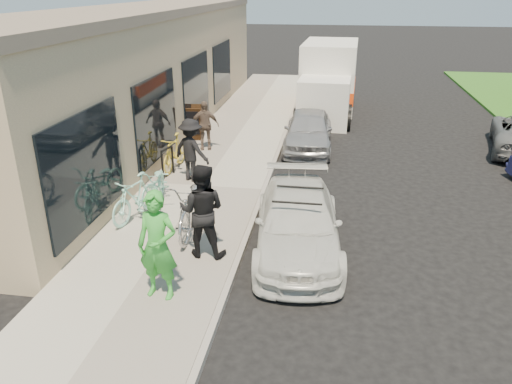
{
  "coord_description": "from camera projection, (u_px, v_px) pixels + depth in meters",
  "views": [
    {
      "loc": [
        1.17,
        -8.42,
        4.9
      ],
      "look_at": [
        -0.27,
        0.67,
        1.05
      ],
      "focal_mm": 35.0,
      "sensor_mm": 36.0,
      "label": 1
    }
  ],
  "objects": [
    {
      "name": "ground",
      "position": [
        264.0,
        255.0,
        9.73
      ],
      "size": [
        120.0,
        120.0,
        0.0
      ],
      "primitive_type": "plane",
      "color": "black",
      "rests_on": "ground"
    },
    {
      "name": "sidewalk",
      "position": [
        203.0,
        188.0,
        12.73
      ],
      "size": [
        3.0,
        34.0,
        0.15
      ],
      "primitive_type": "cube",
      "color": "#A5A194",
      "rests_on": "ground"
    },
    {
      "name": "curb",
      "position": [
        263.0,
        192.0,
        12.51
      ],
      "size": [
        0.12,
        34.0,
        0.13
      ],
      "primitive_type": "cube",
      "color": "gray",
      "rests_on": "ground"
    },
    {
      "name": "storefront",
      "position": [
        145.0,
        72.0,
        16.95
      ],
      "size": [
        3.6,
        20.0,
        4.22
      ],
      "color": "tan",
      "rests_on": "ground"
    },
    {
      "name": "bike_rack",
      "position": [
        167.0,
        159.0,
        13.15
      ],
      "size": [
        0.17,
        0.55,
        0.79
      ],
      "rotation": [
        0.0,
        0.0,
        -0.24
      ],
      "color": "black",
      "rests_on": "sidewalk"
    },
    {
      "name": "sandwich_board",
      "position": [
        192.0,
        123.0,
        16.22
      ],
      "size": [
        0.74,
        0.75,
        1.11
      ],
      "rotation": [
        0.0,
        0.0,
        0.11
      ],
      "color": "#321F0E",
      "rests_on": "sidewalk"
    },
    {
      "name": "sedan_white",
      "position": [
        298.0,
        223.0,
        9.75
      ],
      "size": [
        2.01,
        4.16,
        1.21
      ],
      "rotation": [
        0.0,
        0.0,
        0.1
      ],
      "color": "silver",
      "rests_on": "ground"
    },
    {
      "name": "sedan_silver",
      "position": [
        308.0,
        130.0,
        15.75
      ],
      "size": [
        1.53,
        3.67,
        1.24
      ],
      "primitive_type": "imported",
      "rotation": [
        0.0,
        0.0,
        0.02
      ],
      "color": "#A5A5AB",
      "rests_on": "ground"
    },
    {
      "name": "moving_truck",
      "position": [
        328.0,
        82.0,
        20.14
      ],
      "size": [
        2.32,
        5.67,
        2.75
      ],
      "rotation": [
        0.0,
        0.0,
        -0.04
      ],
      "color": "silver",
      "rests_on": "ground"
    },
    {
      "name": "tandem_bike",
      "position": [
        193.0,
        204.0,
        10.21
      ],
      "size": [
        0.85,
        2.22,
        1.15
      ],
      "primitive_type": "imported",
      "rotation": [
        0.0,
        0.0,
        0.04
      ],
      "color": "#B8B8BB",
      "rests_on": "sidewalk"
    },
    {
      "name": "woman_rider",
      "position": [
        158.0,
        246.0,
        7.89
      ],
      "size": [
        0.72,
        0.52,
        1.84
      ],
      "primitive_type": "imported",
      "rotation": [
        0.0,
        0.0,
        -0.12
      ],
      "color": "green",
      "rests_on": "sidewalk"
    },
    {
      "name": "man_standing",
      "position": [
        202.0,
        211.0,
        9.15
      ],
      "size": [
        0.88,
        0.69,
        1.8
      ],
      "primitive_type": "imported",
      "rotation": [
        0.0,
        0.0,
        3.13
      ],
      "color": "black",
      "rests_on": "sidewalk"
    },
    {
      "name": "cruiser_bike_a",
      "position": [
        136.0,
        197.0,
        10.77
      ],
      "size": [
        0.86,
        1.67,
        0.97
      ],
      "primitive_type": "imported",
      "rotation": [
        0.0,
        0.0,
        -0.27
      ],
      "color": "#98E3CC",
      "rests_on": "sidewalk"
    },
    {
      "name": "cruiser_bike_b",
      "position": [
        158.0,
        185.0,
        11.49
      ],
      "size": [
        0.98,
        1.85,
        0.93
      ],
      "primitive_type": "imported",
      "rotation": [
        0.0,
        0.0,
        0.22
      ],
      "color": "#98E3CC",
      "rests_on": "sidewalk"
    },
    {
      "name": "cruiser_bike_c",
      "position": [
        174.0,
        152.0,
        13.66
      ],
      "size": [
        0.54,
        1.62,
        0.96
      ],
      "primitive_type": "imported",
      "rotation": [
        0.0,
        0.0,
        -0.06
      ],
      "color": "gold",
      "rests_on": "sidewalk"
    },
    {
      "name": "bystander_a",
      "position": [
        191.0,
        150.0,
        12.76
      ],
      "size": [
        1.21,
        1.0,
        1.63
      ],
      "primitive_type": "imported",
      "rotation": [
        0.0,
        0.0,
        2.7
      ],
      "color": "black",
      "rests_on": "sidewalk"
    },
    {
      "name": "bystander_b",
      "position": [
        205.0,
        125.0,
        15.25
      ],
      "size": [
        0.94,
        0.56,
        1.5
      ],
      "primitive_type": "imported",
      "rotation": [
        0.0,
        0.0,
        0.23
      ],
      "color": "brown",
      "rests_on": "sidewalk"
    }
  ]
}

